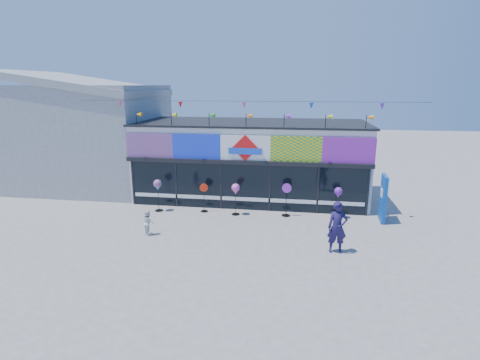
% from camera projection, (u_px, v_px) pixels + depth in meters
% --- Properties ---
extents(ground, '(80.00, 80.00, 0.00)m').
position_uv_depth(ground, '(234.00, 236.00, 15.34)').
color(ground, slate).
rests_on(ground, ground).
extents(kite_shop, '(16.00, 5.70, 5.31)m').
position_uv_depth(kite_shop, '(251.00, 159.00, 20.52)').
color(kite_shop, silver).
rests_on(kite_shop, ground).
extents(neighbour_building, '(8.18, 7.20, 6.87)m').
position_uv_depth(neighbour_building, '(91.00, 133.00, 22.71)').
color(neighbour_building, '#9C9FA2').
rests_on(neighbour_building, ground).
extents(blue_sign, '(0.23, 1.07, 2.12)m').
position_uv_depth(blue_sign, '(383.00, 198.00, 16.81)').
color(blue_sign, '#0B46A6').
rests_on(blue_sign, ground).
extents(spinner_0, '(0.40, 0.40, 1.58)m').
position_uv_depth(spinner_0, '(158.00, 186.00, 18.11)').
color(spinner_0, black).
rests_on(spinner_0, ground).
extents(spinner_1, '(0.39, 0.36, 1.41)m').
position_uv_depth(spinner_1, '(204.00, 197.00, 18.13)').
color(spinner_1, black).
rests_on(spinner_1, ground).
extents(spinner_2, '(0.39, 0.39, 1.52)m').
position_uv_depth(spinner_2, '(236.00, 190.00, 17.59)').
color(spinner_2, black).
rests_on(spinner_2, ground).
extents(spinner_3, '(0.44, 0.40, 1.58)m').
position_uv_depth(spinner_3, '(286.00, 199.00, 17.51)').
color(spinner_3, black).
rests_on(spinner_3, ground).
extents(spinner_4, '(0.37, 0.37, 1.48)m').
position_uv_depth(spinner_4, '(338.00, 193.00, 17.16)').
color(spinner_4, black).
rests_on(spinner_4, ground).
extents(adult_man, '(0.73, 0.51, 1.94)m').
position_uv_depth(adult_man, '(337.00, 227.00, 13.63)').
color(adult_man, '#1D1543').
rests_on(adult_man, ground).
extents(child, '(0.57, 0.57, 1.05)m').
position_uv_depth(child, '(148.00, 222.00, 15.40)').
color(child, silver).
rests_on(child, ground).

